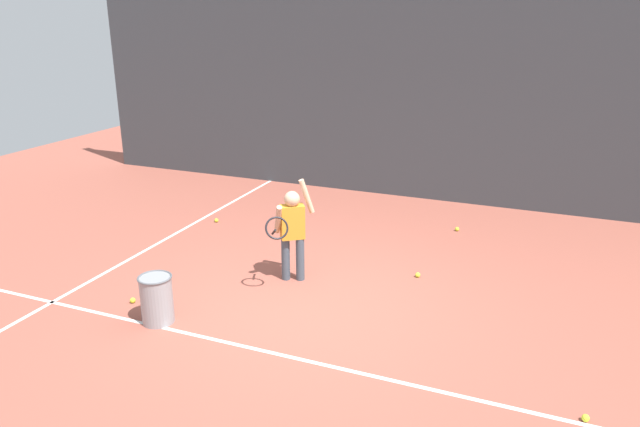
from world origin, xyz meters
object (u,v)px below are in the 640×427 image
tennis_ball_0 (457,229)px  tennis_ball_1 (133,300)px  tennis_ball_4 (216,220)px  ball_hopper (157,299)px  tennis_player (292,228)px  tennis_ball_2 (418,275)px  tennis_ball_3 (586,418)px

tennis_ball_0 → tennis_ball_1: (-3.18, -3.98, 0.00)m
tennis_ball_1 → tennis_ball_4: bearing=101.8°
ball_hopper → tennis_ball_1: (-0.57, 0.26, -0.26)m
tennis_player → tennis_ball_2: (1.50, 0.70, -0.69)m
tennis_ball_1 → tennis_ball_4: (-0.60, 2.88, 0.00)m
tennis_player → tennis_ball_0: 3.21m
tennis_ball_1 → tennis_ball_4: same height
ball_hopper → tennis_ball_4: (-1.17, 3.14, -0.26)m
tennis_player → tennis_ball_1: 2.13m
tennis_ball_2 → tennis_ball_4: 3.71m
ball_hopper → tennis_ball_2: size_ratio=8.52×
tennis_player → tennis_ball_3: 3.94m
ball_hopper → tennis_ball_2: (2.44, 2.28, -0.26)m
tennis_player → tennis_ball_2: tennis_player is taller
tennis_player → tennis_ball_2: 1.79m
ball_hopper → tennis_ball_4: ball_hopper is taller
tennis_ball_0 → tennis_ball_3: bearing=-66.6°
tennis_player → tennis_ball_4: size_ratio=20.46×
tennis_ball_4 → tennis_ball_0: bearing=16.2°
ball_hopper → tennis_ball_2: bearing=43.1°
tennis_ball_0 → tennis_ball_3: same height
tennis_ball_0 → tennis_ball_3: 4.67m
tennis_player → tennis_ball_1: (-1.51, -1.32, -0.69)m
tennis_ball_1 → tennis_ball_2: size_ratio=1.00×
tennis_ball_1 → tennis_ball_2: (3.01, 2.02, 0.00)m
tennis_ball_2 → tennis_ball_3: bearing=-49.0°
tennis_ball_2 → tennis_player: bearing=-155.0°
ball_hopper → tennis_ball_3: ball_hopper is taller
ball_hopper → tennis_ball_3: 4.47m
tennis_player → tennis_ball_1: tennis_player is taller
tennis_ball_2 → tennis_ball_4: (-3.61, 0.86, 0.00)m
tennis_ball_4 → ball_hopper: bearing=-69.5°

